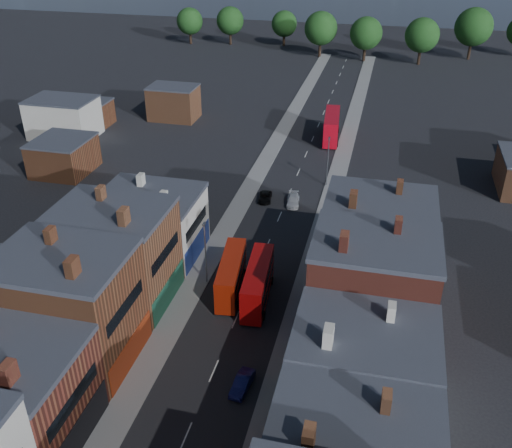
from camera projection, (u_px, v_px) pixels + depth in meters
The scene contains 11 objects.
pavement_west at pixel (240, 205), 85.37m from camera, with size 3.00×200.00×0.12m, color gray.
pavement_east at pixel (326, 215), 82.72m from camera, with size 3.00×200.00×0.12m, color gray.
lamp_post_2 at pixel (205, 249), 65.90m from camera, with size 0.25×0.70×8.12m.
lamp_post_3 at pixel (328, 158), 89.15m from camera, with size 0.25×0.70×8.12m.
bus_0 at pixel (231, 275), 65.55m from camera, with size 3.47×10.13×4.29m.
bus_1 at pixel (258, 282), 64.05m from camera, with size 3.23×10.48×4.46m.
bus_2 at pixel (332, 126), 107.75m from camera, with size 3.67×11.80×5.02m.
car_1 at pixel (242, 383), 53.04m from camera, with size 1.35×3.86×1.27m, color #121751.
car_2 at pixel (265, 197), 86.61m from camera, with size 1.86×4.04×1.12m, color black.
car_3 at pixel (293, 200), 85.46m from camera, with size 1.80×4.42×1.28m, color white.
ped_3 at pixel (278, 426), 48.14m from camera, with size 1.11×0.51×1.89m, color #58514C.
Camera 1 is at (13.62, -22.98, 39.70)m, focal length 40.00 mm.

